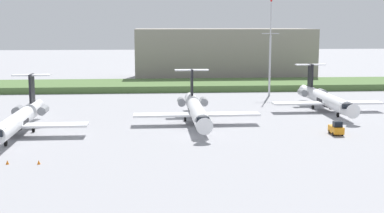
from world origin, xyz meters
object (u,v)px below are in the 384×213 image
regional_jet_nearest (19,120)px  safety_cone_rear_marker (39,162)px  regional_jet_second (196,109)px  antenna_mast (270,56)px  safety_cone_mid_marker (7,162)px  baggage_tug (336,129)px  regional_jet_third (325,98)px

regional_jet_nearest → safety_cone_rear_marker: 20.11m
regional_jet_second → antenna_mast: (21.52, 34.71, 7.37)m
antenna_mast → safety_cone_rear_marker: size_ratio=43.43×
regional_jet_second → safety_cone_mid_marker: (-26.90, -26.44, -2.26)m
regional_jet_nearest → safety_cone_mid_marker: regional_jet_nearest is taller
baggage_tug → regional_jet_third: bearing=75.9°
regional_jet_third → regional_jet_nearest: bearing=-161.2°
safety_cone_rear_marker → regional_jet_nearest: bearing=110.7°
regional_jet_nearest → regional_jet_third: size_ratio=1.00×
regional_jet_nearest → regional_jet_second: (29.91, 8.05, 0.00)m
baggage_tug → regional_jet_second: bearing=151.7°
antenna_mast → regional_jet_nearest: bearing=-140.3°
regional_jet_third → baggage_tug: regional_jet_third is taller
regional_jet_third → safety_cone_mid_marker: (-55.01, -38.11, -2.26)m
regional_jet_nearest → safety_cone_mid_marker: 18.77m
regional_jet_third → antenna_mast: (-6.59, 23.04, 7.37)m
antenna_mast → baggage_tug: (0.65, -46.67, -8.90)m
regional_jet_third → safety_cone_rear_marker: bearing=-143.0°
regional_jet_second → baggage_tug: 25.23m
antenna_mast → safety_cone_mid_marker: bearing=-128.4°
safety_cone_rear_marker → safety_cone_mid_marker: bearing=175.9°
regional_jet_third → baggage_tug: 24.41m
safety_cone_mid_marker → safety_cone_rear_marker: (4.06, -0.29, 0.00)m
regional_jet_third → safety_cone_rear_marker: 63.84m
regional_jet_nearest → baggage_tug: 52.24m
baggage_tug → safety_cone_rear_marker: (-45.01, -14.77, -0.73)m
regional_jet_second → antenna_mast: size_ratio=1.30×
antenna_mast → regional_jet_third: bearing=-74.0°
regional_jet_second → safety_cone_rear_marker: regional_jet_second is taller
regional_jet_second → safety_cone_mid_marker: size_ratio=56.36×
regional_jet_second → regional_jet_third: bearing=22.5°
regional_jet_third → antenna_mast: size_ratio=1.30×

